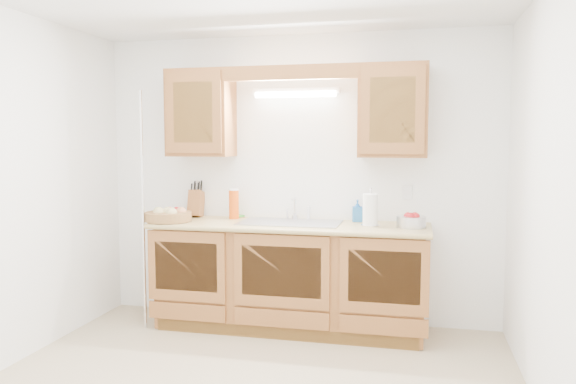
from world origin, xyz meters
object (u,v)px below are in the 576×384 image
(paper_towel, at_px, (370,210))
(apple_bowl, at_px, (411,221))
(knife_block, at_px, (196,203))
(fruit_basket, at_px, (168,215))

(paper_towel, bearing_deg, apple_bowl, -0.23)
(paper_towel, bearing_deg, knife_block, 171.76)
(knife_block, distance_m, apple_bowl, 1.93)
(fruit_basket, relative_size, knife_block, 1.33)
(apple_bowl, bearing_deg, fruit_basket, -176.62)
(paper_towel, height_order, apple_bowl, paper_towel)
(fruit_basket, bearing_deg, paper_towel, 4.07)
(paper_towel, relative_size, apple_bowl, 1.23)
(fruit_basket, bearing_deg, apple_bowl, 3.38)
(knife_block, height_order, apple_bowl, knife_block)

